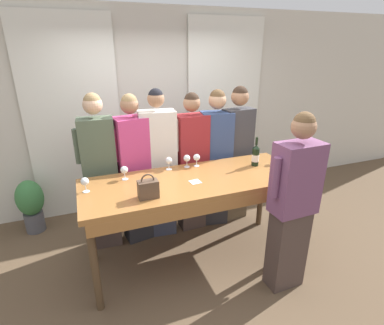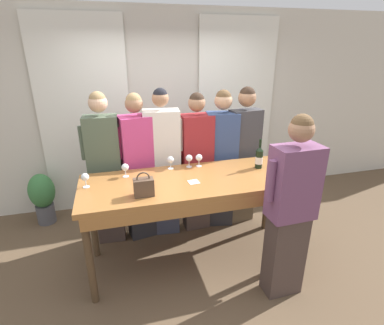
% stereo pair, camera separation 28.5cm
% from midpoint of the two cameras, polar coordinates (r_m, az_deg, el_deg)
% --- Properties ---
extents(ground_plane, '(18.00, 18.00, 0.00)m').
position_cam_midpoint_polar(ground_plane, '(3.63, -1.86, -17.72)').
color(ground_plane, brown).
extents(wall_back, '(12.00, 0.06, 2.80)m').
position_cam_midpoint_polar(wall_back, '(4.49, -9.04, 9.70)').
color(wall_back, beige).
rests_on(wall_back, ground_plane).
extents(curtain_panel_left, '(1.20, 0.03, 2.69)m').
position_cam_midpoint_polar(curtain_panel_left, '(4.35, -23.31, 7.10)').
color(curtain_panel_left, white).
rests_on(curtain_panel_left, ground_plane).
extents(curtain_panel_right, '(1.20, 0.03, 2.69)m').
position_cam_midpoint_polar(curtain_panel_right, '(4.79, 4.43, 9.93)').
color(curtain_panel_right, white).
rests_on(curtain_panel_right, ground_plane).
extents(tasting_bar, '(2.31, 0.85, 1.00)m').
position_cam_midpoint_polar(tasting_bar, '(3.12, -1.90, -5.06)').
color(tasting_bar, '#9E6633').
rests_on(tasting_bar, ground_plane).
extents(wine_bottle, '(0.08, 0.08, 0.34)m').
position_cam_midpoint_polar(wine_bottle, '(3.45, 9.71, 1.30)').
color(wine_bottle, black).
rests_on(wine_bottle, tasting_bar).
extents(handbag, '(0.18, 0.11, 0.23)m').
position_cam_midpoint_polar(handbag, '(2.74, -11.33, -4.98)').
color(handbag, brown).
rests_on(handbag, tasting_bar).
extents(wine_glass_front_left, '(0.08, 0.08, 0.14)m').
position_cam_midpoint_polar(wine_glass_front_left, '(3.56, 13.69, 1.31)').
color(wine_glass_front_left, white).
rests_on(wine_glass_front_left, tasting_bar).
extents(wine_glass_front_mid, '(0.08, 0.08, 0.14)m').
position_cam_midpoint_polar(wine_glass_front_mid, '(3.01, -22.34, -3.51)').
color(wine_glass_front_mid, white).
rests_on(wine_glass_front_mid, tasting_bar).
extents(wine_glass_front_right, '(0.08, 0.08, 0.14)m').
position_cam_midpoint_polar(wine_glass_front_right, '(3.36, -3.42, 0.71)').
color(wine_glass_front_right, white).
rests_on(wine_glass_front_right, tasting_bar).
extents(wine_glass_center_left, '(0.08, 0.08, 0.14)m').
position_cam_midpoint_polar(wine_glass_center_left, '(3.38, -1.53, 0.89)').
color(wine_glass_center_left, white).
rests_on(wine_glass_center_left, tasting_bar).
extents(wine_glass_center_mid, '(0.08, 0.08, 0.14)m').
position_cam_midpoint_polar(wine_glass_center_mid, '(3.31, -6.93, 0.25)').
color(wine_glass_center_mid, white).
rests_on(wine_glass_center_mid, tasting_bar).
extents(wine_glass_center_right, '(0.08, 0.08, 0.14)m').
position_cam_midpoint_polar(wine_glass_center_right, '(3.16, -15.33, -1.49)').
color(wine_glass_center_right, white).
rests_on(wine_glass_center_right, tasting_bar).
extents(napkin, '(0.11, 0.11, 0.00)m').
position_cam_midpoint_polar(napkin, '(3.02, -2.09, -3.76)').
color(napkin, white).
rests_on(napkin, tasting_bar).
extents(guest_olive_jacket, '(0.49, 0.26, 1.84)m').
position_cam_midpoint_polar(guest_olive_jacket, '(3.57, -19.23, -1.76)').
color(guest_olive_jacket, '#473833').
rests_on(guest_olive_jacket, ground_plane).
extents(guest_pink_top, '(0.49, 0.34, 1.81)m').
position_cam_midpoint_polar(guest_pink_top, '(3.60, -13.18, -1.44)').
color(guest_pink_top, '#28282D').
rests_on(guest_pink_top, ground_plane).
extents(guest_cream_sweater, '(0.54, 0.28, 1.85)m').
position_cam_midpoint_polar(guest_cream_sweater, '(3.64, -8.60, -0.53)').
color(guest_cream_sweater, '#383D51').
rests_on(guest_cream_sweater, ground_plane).
extents(guest_striped_shirt, '(0.49, 0.26, 1.79)m').
position_cam_midpoint_polar(guest_striped_shirt, '(3.75, -2.23, -0.01)').
color(guest_striped_shirt, '#473833').
rests_on(guest_striped_shirt, ground_plane).
extents(guest_navy_coat, '(0.50, 0.32, 1.81)m').
position_cam_midpoint_polar(guest_navy_coat, '(3.86, 2.42, 0.83)').
color(guest_navy_coat, '#28282D').
rests_on(guest_navy_coat, ground_plane).
extents(guest_beige_cap, '(0.51, 0.25, 1.83)m').
position_cam_midpoint_polar(guest_beige_cap, '(3.97, 6.50, 1.90)').
color(guest_beige_cap, brown).
rests_on(guest_beige_cap, ground_plane).
extents(host_pouring, '(0.53, 0.26, 1.78)m').
position_cam_midpoint_polar(host_pouring, '(2.90, 16.02, -7.73)').
color(host_pouring, '#473833').
rests_on(host_pouring, ground_plane).
extents(potted_plant, '(0.33, 0.33, 0.72)m').
position_cam_midpoint_polar(potted_plant, '(4.45, -30.02, -6.78)').
color(potted_plant, '#4C4C51').
rests_on(potted_plant, ground_plane).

